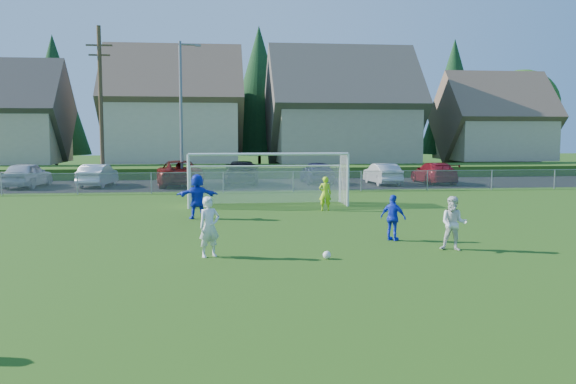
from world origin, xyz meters
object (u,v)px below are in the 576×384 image
Objects in this scene: car_a at (27,175)px; car_b at (98,175)px; player_white_b at (454,223)px; goalkeeper at (325,194)px; player_blue_b at (197,196)px; soccer_goal at (267,171)px; car_e at (317,172)px; car_c at (179,173)px; soccer_ball at (327,255)px; car_g at (434,173)px; player_white_a at (209,227)px; car_d at (242,173)px; player_blue_a at (393,218)px; car_f at (382,174)px.

car_a is 1.07× the size of car_b.
player_white_b is 9.60m from goalkeeper.
player_blue_b is 5.38m from soccer_goal.
car_e is at bearing -171.89° from car_b.
car_e is at bearing 177.11° from car_c.
soccer_ball is 4.01m from player_white_b.
player_blue_b reaches higher than car_g.
car_g is at bearing 171.68° from car_e.
player_white_a is at bearing 122.46° from car_a.
car_d is 0.72× the size of soccer_goal.
car_d is at bearing -171.38° from car_b.
player_white_a is 6.08m from player_blue_a.
soccer_ball is at bearing 119.94° from car_b.
car_a reaches higher than player_blue_a.
car_b reaches higher than car_f.
soccer_goal is (0.69, -11.42, 0.85)m from car_d.
player_blue_b is at bearing -0.53° from player_blue_a.
car_e is at bearing 80.99° from soccer_ball.
player_blue_b is 0.30× the size of car_c.
car_d is at bearing -172.08° from car_a.
soccer_ball is 10.30m from goalkeeper.
soccer_goal reaches higher than car_e.
car_g reaches higher than car_f.
soccer_ball is 0.04× the size of car_d.
car_c is (-5.26, 23.48, 0.71)m from soccer_ball.
car_f is 0.56× the size of soccer_goal.
player_blue_b is (-0.53, 7.60, 0.05)m from player_white_a.
player_white_b is 0.38× the size of car_f.
player_blue_a reaches higher than car_b.
car_d is at bearing 127.07° from player_white_b.
player_blue_b is at bearing 27.51° from goalkeeper.
car_f is at bearing -175.59° from car_a.
car_d is (13.41, 0.50, -0.01)m from car_a.
player_white_b is at bearing 10.88° from soccer_ball.
player_white_a is at bearing 60.44° from car_f.
car_d is (-1.21, 23.96, 0.67)m from soccer_ball.
car_a is at bearing -8.80° from player_blue_a.
car_g is 16.17m from soccer_goal.
goalkeeper is 0.34× the size of car_e.
player_white_b is 23.30m from car_e.
car_c is (-9.14, 22.73, 0.02)m from player_white_b.
car_c is 1.33× the size of car_e.
car_g is 0.66× the size of soccer_goal.
player_blue_a is 0.33× the size of car_e.
car_c is 1.41× the size of car_f.
car_c is 0.79× the size of soccer_goal.
player_white_b is 24.50m from car_c.
goalkeeper is 0.31× the size of car_g.
car_a reaches higher than soccer_ball.
soccer_goal reaches higher than soccer_ball.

